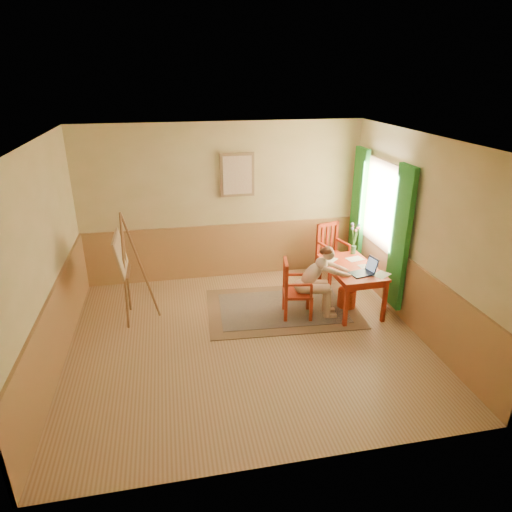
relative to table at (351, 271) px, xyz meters
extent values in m
cube|color=tan|center=(-1.81, -0.62, -0.64)|extent=(5.00, 4.50, 0.02)
cube|color=white|center=(-1.81, -0.62, 2.18)|extent=(5.00, 4.50, 0.02)
cube|color=tan|center=(-1.81, 1.64, 0.77)|extent=(5.00, 0.02, 2.80)
cube|color=tan|center=(-1.81, -2.88, 0.77)|extent=(5.00, 0.02, 2.80)
cube|color=tan|center=(-4.32, -0.62, 0.77)|extent=(0.02, 4.50, 2.80)
cube|color=tan|center=(0.70, -0.62, 0.77)|extent=(0.02, 4.50, 2.80)
cube|color=#AD7C4A|center=(-1.81, 1.61, -0.13)|extent=(5.00, 0.04, 1.00)
cube|color=#AD7C4A|center=(-4.29, -0.62, -0.13)|extent=(0.04, 4.50, 1.00)
cube|color=#AD7C4A|center=(0.67, -0.62, -0.13)|extent=(0.04, 4.50, 1.00)
cube|color=white|center=(0.66, 0.48, 0.92)|extent=(0.02, 1.00, 1.30)
cube|color=#906F4C|center=(0.64, 0.48, 0.92)|extent=(0.03, 1.12, 1.42)
cube|color=#297D27|center=(0.59, -0.30, 0.62)|extent=(0.08, 0.45, 2.20)
cube|color=#297D27|center=(0.59, 1.26, 0.62)|extent=(0.08, 0.45, 2.20)
cube|color=#906F4C|center=(-1.56, 1.59, 1.27)|extent=(0.60, 0.04, 0.76)
cube|color=beige|center=(-1.56, 1.57, 1.27)|extent=(0.50, 0.02, 0.66)
cube|color=#8C7251|center=(-1.08, 0.15, -0.62)|extent=(2.50, 1.75, 0.01)
cube|color=#161933|center=(-1.08, 0.15, -0.62)|extent=(2.07, 1.32, 0.01)
cube|color=#B1381E|center=(0.00, 0.00, 0.07)|extent=(0.76, 1.22, 0.04)
cube|color=#B1381E|center=(0.00, 0.00, 0.00)|extent=(0.66, 1.12, 0.10)
cube|color=#B1381E|center=(-0.29, -0.56, -0.29)|extent=(0.06, 0.06, 0.68)
cube|color=#B1381E|center=(0.33, -0.54, -0.29)|extent=(0.06, 0.06, 0.68)
cube|color=#B1381E|center=(-0.33, 0.54, -0.29)|extent=(0.06, 0.06, 0.68)
cube|color=#B1381E|center=(0.29, 0.56, -0.29)|extent=(0.06, 0.06, 0.68)
cube|color=#B1381E|center=(-0.91, -0.12, -0.23)|extent=(0.50, 0.48, 0.04)
cube|color=#B1381E|center=(-1.13, -0.27, -0.44)|extent=(0.05, 0.05, 0.38)
cube|color=#B1381E|center=(-0.76, -0.33, -0.44)|extent=(0.05, 0.05, 0.38)
cube|color=#B1381E|center=(-1.07, 0.09, -0.44)|extent=(0.05, 0.05, 0.38)
cube|color=#B1381E|center=(-0.69, 0.03, -0.44)|extent=(0.05, 0.05, 0.38)
cube|color=#B1381E|center=(-1.13, -0.27, 0.05)|extent=(0.05, 0.05, 0.52)
cube|color=#B1381E|center=(-1.07, 0.09, 0.05)|extent=(0.05, 0.05, 0.52)
cube|color=#B1381E|center=(-1.10, -0.09, 0.28)|extent=(0.12, 0.41, 0.06)
cube|color=#B1381E|center=(-1.12, -0.18, 0.04)|extent=(0.04, 0.05, 0.42)
cube|color=#B1381E|center=(-1.10, -0.09, 0.04)|extent=(0.04, 0.05, 0.42)
cube|color=#B1381E|center=(-1.09, 0.01, 0.04)|extent=(0.04, 0.05, 0.42)
cube|color=#B1381E|center=(-0.95, -0.30, 0.00)|extent=(0.39, 0.11, 0.03)
cube|color=#B1381E|center=(-0.77, -0.33, -0.10)|extent=(0.04, 0.04, 0.21)
cube|color=#B1381E|center=(-0.88, 0.06, 0.00)|extent=(0.39, 0.11, 0.03)
cube|color=#B1381E|center=(-0.70, 0.03, -0.10)|extent=(0.04, 0.04, 0.21)
cube|color=#B1381E|center=(0.10, 1.06, -0.19)|extent=(0.56, 0.58, 0.05)
cube|color=#B1381E|center=(-0.15, 1.21, -0.42)|extent=(0.06, 0.06, 0.42)
cube|color=#B1381E|center=(-0.04, 0.80, -0.42)|extent=(0.06, 0.06, 0.42)
cube|color=#B1381E|center=(0.24, 1.32, -0.42)|extent=(0.06, 0.06, 0.42)
cube|color=#B1381E|center=(0.35, 0.91, -0.42)|extent=(0.06, 0.06, 0.42)
cube|color=#B1381E|center=(-0.15, 1.21, 0.12)|extent=(0.06, 0.06, 0.57)
cube|color=#B1381E|center=(0.24, 1.32, 0.12)|extent=(0.06, 0.06, 0.57)
cube|color=#B1381E|center=(0.04, 1.26, 0.37)|extent=(0.45, 0.17, 0.06)
cube|color=#B1381E|center=(-0.06, 1.24, 0.10)|extent=(0.05, 0.04, 0.46)
cube|color=#B1381E|center=(0.04, 1.26, 0.10)|extent=(0.05, 0.04, 0.46)
cube|color=#B1381E|center=(0.14, 1.29, 0.10)|extent=(0.05, 0.04, 0.46)
cube|color=#B1381E|center=(-0.10, 1.01, 0.06)|extent=(0.15, 0.42, 0.04)
cube|color=#B1381E|center=(-0.04, 0.81, -0.05)|extent=(0.05, 0.05, 0.23)
cube|color=#B1381E|center=(0.29, 1.11, 0.06)|extent=(0.15, 0.42, 0.04)
cube|color=#B1381E|center=(0.35, 0.92, -0.05)|extent=(0.05, 0.05, 0.23)
ellipsoid|color=beige|center=(-0.84, -0.12, -0.12)|extent=(0.32, 0.37, 0.21)
cylinder|color=beige|center=(-0.66, -0.24, -0.13)|extent=(0.43, 0.22, 0.15)
cylinder|color=beige|center=(-0.63, -0.08, -0.13)|extent=(0.43, 0.22, 0.15)
cylinder|color=beige|center=(-0.47, -0.27, -0.37)|extent=(0.12, 0.12, 0.46)
cylinder|color=beige|center=(-0.44, -0.11, -0.37)|extent=(0.12, 0.12, 0.46)
cube|color=beige|center=(-0.42, -0.28, -0.60)|extent=(0.21, 0.12, 0.07)
cube|color=beige|center=(-0.39, -0.12, -0.60)|extent=(0.21, 0.12, 0.07)
ellipsoid|color=beige|center=(-0.71, -0.15, 0.09)|extent=(0.49, 0.34, 0.48)
ellipsoid|color=beige|center=(-0.57, -0.17, 0.26)|extent=(0.23, 0.30, 0.17)
sphere|color=beige|center=(-0.48, -0.19, 0.41)|extent=(0.21, 0.21, 0.18)
ellipsoid|color=#582F1B|center=(-0.49, -0.18, 0.47)|extent=(0.20, 0.21, 0.13)
sphere|color=#582F1B|center=(-0.57, -0.17, 0.46)|extent=(0.11, 0.11, 0.10)
cylinder|color=beige|center=(-0.51, -0.32, 0.21)|extent=(0.22, 0.13, 0.14)
cylinder|color=beige|center=(-0.30, -0.34, 0.14)|extent=(0.27, 0.08, 0.16)
sphere|color=beige|center=(-0.42, -0.34, 0.18)|extent=(0.09, 0.09, 0.08)
sphere|color=beige|center=(-0.18, -0.33, 0.09)|extent=(0.08, 0.08, 0.07)
cylinder|color=beige|center=(-0.46, -0.05, 0.21)|extent=(0.21, 0.10, 0.14)
cylinder|color=beige|center=(-0.26, -0.11, 0.14)|extent=(0.28, 0.17, 0.16)
sphere|color=beige|center=(-0.37, -0.06, 0.18)|extent=(0.09, 0.09, 0.08)
sphere|color=beige|center=(-0.15, -0.16, 0.09)|extent=(0.08, 0.08, 0.07)
cube|color=#1E2338|center=(0.02, -0.30, 0.10)|extent=(0.37, 0.30, 0.02)
cube|color=#2D3342|center=(0.02, -0.30, 0.10)|extent=(0.32, 0.24, 0.00)
cube|color=#1E2338|center=(0.21, -0.26, 0.22)|extent=(0.12, 0.25, 0.22)
cube|color=#99BFF2|center=(0.20, -0.26, 0.21)|extent=(0.09, 0.20, 0.18)
cube|color=white|center=(0.31, -0.39, 0.09)|extent=(0.33, 0.30, 0.00)
cube|color=white|center=(0.17, 0.27, 0.09)|extent=(0.30, 0.24, 0.00)
cube|color=white|center=(-0.26, 0.31, 0.09)|extent=(0.33, 0.32, 0.00)
cube|color=white|center=(0.24, -0.06, 0.09)|extent=(0.28, 0.22, 0.00)
cylinder|color=#3F724C|center=(0.23, 0.50, 0.16)|extent=(0.11, 0.11, 0.14)
cylinder|color=#3F7233|center=(0.22, 0.56, 0.39)|extent=(0.02, 0.12, 0.37)
sphere|color=#728CD8|center=(0.22, 0.61, 0.57)|extent=(0.07, 0.07, 0.06)
cylinder|color=#3F7233|center=(0.19, 0.48, 0.40)|extent=(0.08, 0.06, 0.38)
sphere|color=pink|center=(0.16, 0.45, 0.59)|extent=(0.05, 0.05, 0.04)
cylinder|color=#3F7233|center=(0.24, 0.51, 0.35)|extent=(0.04, 0.03, 0.28)
sphere|color=pink|center=(0.25, 0.52, 0.49)|extent=(0.06, 0.06, 0.04)
cylinder|color=#3F7233|center=(0.19, 0.46, 0.39)|extent=(0.10, 0.09, 0.36)
sphere|color=#728CD8|center=(0.14, 0.43, 0.56)|extent=(0.06, 0.06, 0.05)
cylinder|color=#3F7233|center=(0.27, 0.52, 0.37)|extent=(0.10, 0.05, 0.32)
sphere|color=pink|center=(0.32, 0.54, 0.52)|extent=(0.06, 0.06, 0.05)
cylinder|color=#3F7233|center=(0.25, 0.51, 0.37)|extent=(0.06, 0.03, 0.32)
sphere|color=pink|center=(0.28, 0.52, 0.53)|extent=(0.05, 0.05, 0.04)
cylinder|color=#3F7233|center=(0.27, 0.53, 0.39)|extent=(0.10, 0.06, 0.36)
sphere|color=#728CD8|center=(0.31, 0.56, 0.57)|extent=(0.06, 0.06, 0.04)
cylinder|color=#C24221|center=(-0.04, 0.00, -0.47)|extent=(0.35, 0.35, 0.31)
cylinder|color=brown|center=(-3.47, 0.18, 0.23)|extent=(0.09, 0.32, 1.72)
cylinder|color=brown|center=(-3.47, 0.46, 0.23)|extent=(0.08, 0.32, 1.72)
cylinder|color=brown|center=(-3.24, 0.32, 0.23)|extent=(0.45, 0.03, 1.72)
cylinder|color=brown|center=(-3.49, 0.32, 0.16)|extent=(0.03, 0.48, 0.03)
cube|color=brown|center=(-3.43, 0.32, 0.16)|extent=(0.06, 0.52, 0.03)
cube|color=#906F4C|center=(-3.51, 0.32, 0.46)|extent=(0.13, 0.76, 0.57)
cube|color=beige|center=(-3.49, 0.32, 0.46)|extent=(0.10, 0.69, 0.50)
camera|label=1|loc=(-2.75, -6.01, 2.93)|focal=31.36mm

